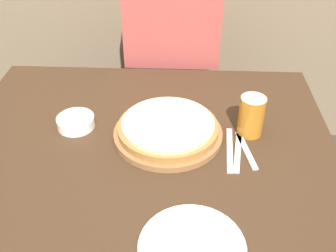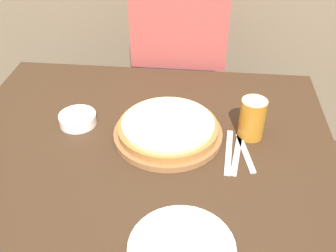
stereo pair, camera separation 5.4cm
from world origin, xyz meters
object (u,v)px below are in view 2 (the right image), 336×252
at_px(side_bowl, 78,119).
at_px(fork, 229,152).
at_px(dinner_knife, 237,152).
at_px(dinner_plate, 182,249).
at_px(diner_person, 179,71).
at_px(pizza_on_board, 168,130).
at_px(spoon, 245,153).
at_px(beer_glass, 252,117).

height_order(side_bowl, fork, side_bowl).
bearing_deg(dinner_knife, dinner_plate, -111.03).
height_order(fork, dinner_knife, same).
distance_m(fork, diner_person, 0.68).
distance_m(pizza_on_board, fork, 0.20).
distance_m(pizza_on_board, dinner_knife, 0.23).
bearing_deg(spoon, beer_glass, 78.47).
xyz_separation_m(beer_glass, dinner_knife, (-0.04, -0.09, -0.07)).
relative_size(beer_glass, side_bowl, 1.08).
distance_m(beer_glass, fork, 0.13).
bearing_deg(beer_glass, dinner_knife, -115.49).
height_order(dinner_plate, fork, dinner_plate).
xyz_separation_m(side_bowl, dinner_knife, (0.52, -0.10, -0.02)).
relative_size(pizza_on_board, side_bowl, 2.82).
bearing_deg(fork, beer_glass, 53.15).
relative_size(beer_glass, dinner_knife, 0.63).
bearing_deg(dinner_plate, fork, 72.46).
bearing_deg(pizza_on_board, side_bowl, 172.99).
xyz_separation_m(pizza_on_board, side_bowl, (-0.30, 0.04, -0.01)).
xyz_separation_m(pizza_on_board, dinner_knife, (0.22, -0.06, -0.02)).
distance_m(side_bowl, diner_person, 0.63).
xyz_separation_m(side_bowl, spoon, (0.55, -0.10, -0.02)).
bearing_deg(beer_glass, side_bowl, 179.30).
xyz_separation_m(pizza_on_board, beer_glass, (0.26, 0.03, 0.05)).
height_order(dinner_plate, spoon, dinner_plate).
bearing_deg(fork, pizza_on_board, 162.30).
bearing_deg(spoon, side_bowl, 169.77).
bearing_deg(dinner_knife, side_bowl, 169.29).
bearing_deg(diner_person, dinner_plate, -85.19).
distance_m(beer_glass, side_bowl, 0.57).
xyz_separation_m(pizza_on_board, fork, (0.19, -0.06, -0.02)).
relative_size(dinner_plate, side_bowl, 2.05).
distance_m(dinner_knife, diner_person, 0.69).
relative_size(fork, diner_person, 0.16).
height_order(pizza_on_board, fork, pizza_on_board).
bearing_deg(fork, diner_person, 107.24).
xyz_separation_m(beer_glass, diner_person, (-0.27, 0.56, -0.16)).
xyz_separation_m(dinner_plate, fork, (0.12, 0.37, -0.01)).
height_order(pizza_on_board, diner_person, diner_person).
bearing_deg(dinner_knife, fork, 180.00).
xyz_separation_m(dinner_knife, spoon, (0.03, 0.00, 0.00)).
bearing_deg(beer_glass, dinner_plate, -111.94).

